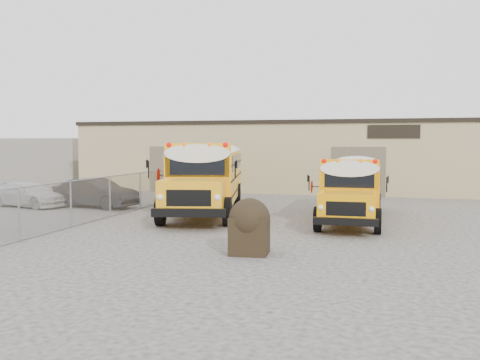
% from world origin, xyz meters
% --- Properties ---
extents(ground, '(120.00, 120.00, 0.00)m').
position_xyz_m(ground, '(0.00, 0.00, 0.00)').
color(ground, '#33302E').
rests_on(ground, ground).
extents(warehouse, '(30.20, 10.20, 4.67)m').
position_xyz_m(warehouse, '(-0.00, 19.99, 2.37)').
color(warehouse, tan).
rests_on(warehouse, ground).
extents(chainlink_fence, '(0.07, 18.07, 1.81)m').
position_xyz_m(chainlink_fence, '(-6.00, 3.00, 0.90)').
color(chainlink_fence, gray).
rests_on(chainlink_fence, ground).
extents(distant_building_left, '(8.00, 6.00, 3.60)m').
position_xyz_m(distant_building_left, '(-22.00, 22.00, 1.80)').
color(distant_building_left, gray).
rests_on(distant_building_left, ground).
extents(school_bus_left, '(5.01, 11.50, 3.27)m').
position_xyz_m(school_bus_left, '(-4.05, 12.78, 1.89)').
color(school_bus_left, '#FFAA16').
rests_on(school_bus_left, ground).
extents(school_bus_right, '(2.75, 9.09, 2.65)m').
position_xyz_m(school_bus_right, '(4.14, 10.82, 1.53)').
color(school_bus_right, '#FDA008').
rests_on(school_bus_right, ground).
extents(tarp_bundle, '(1.20, 1.20, 1.64)m').
position_xyz_m(tarp_bundle, '(1.75, -2.91, 0.84)').
color(tarp_bundle, black).
rests_on(tarp_bundle, ground).
extents(car_white, '(4.59, 2.63, 1.25)m').
position_xyz_m(car_white, '(-11.91, 5.42, 0.63)').
color(car_white, silver).
rests_on(car_white, ground).
extents(car_dark, '(4.63, 2.33, 1.46)m').
position_xyz_m(car_dark, '(-8.43, 6.00, 0.73)').
color(car_dark, black).
rests_on(car_dark, ground).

